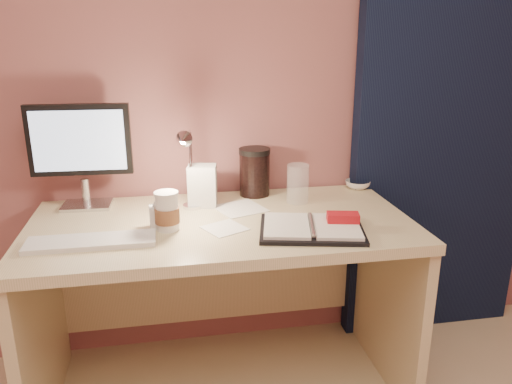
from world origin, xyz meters
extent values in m
plane|color=#915654|center=(0.00, 1.75, 1.25)|extent=(3.50, 0.00, 3.50)
cube|color=black|center=(1.05, 1.69, 1.10)|extent=(0.85, 0.08, 2.20)
cube|color=beige|center=(0.00, 1.38, 0.71)|extent=(1.40, 0.70, 0.04)
cube|color=beige|center=(-0.68, 1.38, 0.34)|extent=(0.04, 0.66, 0.69)
cube|color=beige|center=(0.68, 1.38, 0.34)|extent=(0.04, 0.66, 0.69)
cube|color=beige|center=(0.00, 1.71, 0.40)|extent=(1.32, 0.03, 0.55)
cube|color=silver|center=(-0.51, 1.63, 0.74)|extent=(0.19, 0.14, 0.01)
cylinder|color=silver|center=(-0.51, 1.63, 0.79)|extent=(0.03, 0.03, 0.10)
cube|color=black|center=(-0.51, 1.63, 1.00)|extent=(0.38, 0.05, 0.27)
cube|color=#ADC6EA|center=(-0.51, 1.61, 1.00)|extent=(0.34, 0.02, 0.23)
cube|color=silver|center=(-0.44, 1.24, 0.74)|extent=(0.41, 0.12, 0.02)
cube|color=black|center=(0.30, 1.22, 0.74)|extent=(0.41, 0.34, 0.01)
cube|color=silver|center=(0.21, 1.24, 0.75)|extent=(0.20, 0.26, 0.01)
cube|color=silver|center=(0.38, 1.20, 0.75)|extent=(0.20, 0.26, 0.01)
cube|color=red|center=(0.41, 1.23, 0.77)|extent=(0.12, 0.08, 0.03)
cube|color=silver|center=(0.00, 1.30, 0.73)|extent=(0.18, 0.18, 0.00)
cube|color=silver|center=(0.09, 1.50, 0.73)|extent=(0.22, 0.22, 0.00)
cylinder|color=silver|center=(-0.19, 1.33, 0.79)|extent=(0.08, 0.08, 0.13)
cylinder|color=brown|center=(-0.19, 1.33, 0.78)|extent=(0.09, 0.09, 0.05)
cylinder|color=silver|center=(-0.19, 1.33, 0.86)|extent=(0.08, 0.08, 0.01)
cylinder|color=white|center=(0.33, 1.54, 0.81)|extent=(0.09, 0.09, 0.16)
imported|color=white|center=(0.65, 1.68, 0.75)|extent=(0.12, 0.12, 0.03)
imported|color=silver|center=(-0.23, 1.35, 0.79)|extent=(0.06, 0.06, 0.12)
cylinder|color=black|center=(0.18, 1.67, 0.82)|extent=(0.13, 0.13, 0.18)
cube|color=silver|center=(-0.05, 1.57, 0.81)|extent=(0.12, 0.11, 0.17)
cylinder|color=silver|center=(-0.09, 1.55, 0.74)|extent=(0.08, 0.08, 0.01)
cylinder|color=silver|center=(-0.09, 1.55, 0.89)|extent=(0.01, 0.01, 0.29)
cone|color=silver|center=(-0.06, 1.41, 1.03)|extent=(0.07, 0.06, 0.06)
camera|label=1|loc=(-0.18, -0.33, 1.39)|focal=35.00mm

